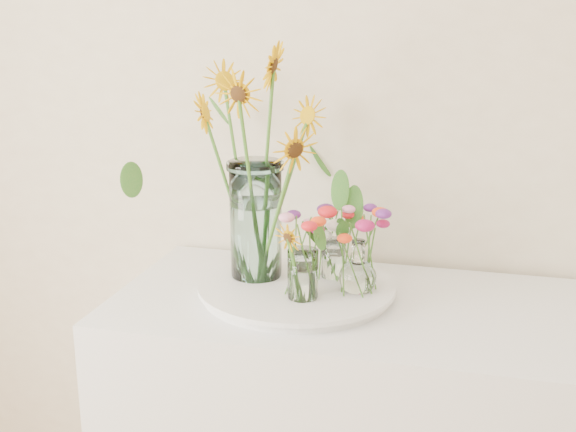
# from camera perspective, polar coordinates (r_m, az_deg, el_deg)

# --- Properties ---
(tray) EXTENTS (0.47, 0.47, 0.02)m
(tray) POSITION_cam_1_polar(r_m,az_deg,el_deg) (1.81, 0.69, -5.86)
(tray) COLOR white
(tray) RESTS_ON counter
(mason_jar) EXTENTS (0.14, 0.14, 0.30)m
(mason_jar) POSITION_cam_1_polar(r_m,az_deg,el_deg) (1.82, -2.56, -0.32)
(mason_jar) COLOR #A7D4D8
(mason_jar) RESTS_ON tray
(sunflower_bouquet) EXTENTS (0.69, 0.69, 0.58)m
(sunflower_bouquet) POSITION_cam_1_polar(r_m,az_deg,el_deg) (1.78, -2.62, 3.96)
(sunflower_bouquet) COLOR #DFA204
(sunflower_bouquet) RESTS_ON tray
(small_vase_a) EXTENTS (0.10, 0.10, 0.12)m
(small_vase_a) POSITION_cam_1_polar(r_m,az_deg,el_deg) (1.70, 1.18, -4.69)
(small_vase_a) COLOR white
(small_vase_a) RESTS_ON tray
(wildflower_posy_a) EXTENTS (0.19, 0.19, 0.21)m
(wildflower_posy_a) POSITION_cam_1_polar(r_m,az_deg,el_deg) (1.68, 1.19, -3.25)
(wildflower_posy_a) COLOR #FA4015
(wildflower_posy_a) RESTS_ON tray
(small_vase_b) EXTENTS (0.11, 0.11, 0.13)m
(small_vase_b) POSITION_cam_1_polar(r_m,az_deg,el_deg) (1.75, 5.55, -4.00)
(small_vase_b) COLOR white
(small_vase_b) RESTS_ON tray
(wildflower_posy_b) EXTENTS (0.20, 0.20, 0.22)m
(wildflower_posy_b) POSITION_cam_1_polar(r_m,az_deg,el_deg) (1.73, 5.59, -2.60)
(wildflower_posy_b) COLOR #FA4015
(wildflower_posy_b) RESTS_ON tray
(small_vase_c) EXTENTS (0.08, 0.08, 0.10)m
(small_vase_c) POSITION_cam_1_polar(r_m,az_deg,el_deg) (1.84, 3.59, -3.42)
(small_vase_c) COLOR white
(small_vase_c) RESTS_ON tray
(wildflower_posy_c) EXTENTS (0.19, 0.19, 0.19)m
(wildflower_posy_c) POSITION_cam_1_polar(r_m,az_deg,el_deg) (1.82, 3.61, -2.08)
(wildflower_posy_c) COLOR #FA4015
(wildflower_posy_c) RESTS_ON tray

